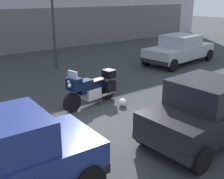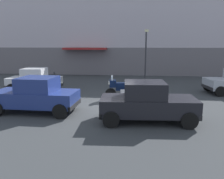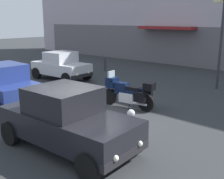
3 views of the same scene
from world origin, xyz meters
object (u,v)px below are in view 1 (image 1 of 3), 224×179
object	(u,v)px
car_sedan_far	(180,49)
helmet	(123,103)
car_wagon_end	(207,110)
streetlamp_curbside	(54,17)
motorcycle	(91,88)

from	to	relation	value
car_sedan_far	helmet	bearing A→B (deg)	-161.46
helmet	car_sedan_far	distance (m)	7.34
car_wagon_end	streetlamp_curbside	world-z (taller)	streetlamp_curbside
motorcycle	car_sedan_far	distance (m)	7.73
car_sedan_far	streetlamp_curbside	xyz separation A→B (m)	(-6.07, 2.81, 1.84)
car_sedan_far	car_wagon_end	world-z (taller)	car_wagon_end
motorcycle	helmet	world-z (taller)	motorcycle
motorcycle	car_wagon_end	bearing A→B (deg)	96.19
helmet	car_wagon_end	distance (m)	3.13
helmet	streetlamp_curbside	bearing A→B (deg)	84.85
helmet	car_sedan_far	xyz separation A→B (m)	(6.61, 3.12, 0.64)
streetlamp_curbside	motorcycle	bearing A→B (deg)	-104.03
car_wagon_end	helmet	bearing A→B (deg)	92.60
motorcycle	car_wagon_end	world-z (taller)	car_wagon_end
helmet	streetlamp_curbside	world-z (taller)	streetlamp_curbside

